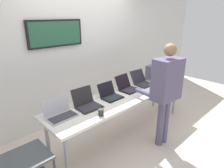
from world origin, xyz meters
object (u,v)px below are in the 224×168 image
object	(u,v)px
equipment_box	(159,73)
laptop_station_2	(110,94)
laptop_station_0	(60,113)
workbench	(124,98)
laptop_station_1	(87,103)
coffee_mug	(101,112)
laptop_station_4	(142,81)
laptop_station_3	(127,87)
person	(166,87)

from	to	relation	value
equipment_box	laptop_station_2	xyz separation A→B (m)	(-1.35, 0.02, -0.10)
equipment_box	laptop_station_0	xyz separation A→B (m)	(-2.25, 0.03, -0.09)
workbench	laptop_station_0	bearing A→B (deg)	174.99
laptop_station_1	workbench	bearing A→B (deg)	-7.30
equipment_box	coffee_mug	size ratio (longest dim) A/B	4.80
laptop_station_2	laptop_station_4	bearing A→B (deg)	2.07
laptop_station_1	laptop_station_2	xyz separation A→B (m)	(0.47, 0.00, -0.01)
laptop_station_3	laptop_station_1	bearing A→B (deg)	-177.58
laptop_station_2	laptop_station_3	distance (m)	0.46
coffee_mug	laptop_station_2	bearing A→B (deg)	34.87
laptop_station_2	laptop_station_4	world-z (taller)	laptop_station_4
laptop_station_2	person	xyz separation A→B (m)	(0.47, -0.71, 0.20)
laptop_station_0	laptop_station_1	distance (m)	0.43
laptop_station_1	laptop_station_4	distance (m)	1.35
laptop_station_4	laptop_station_1	bearing A→B (deg)	-178.50
laptop_station_0	laptop_station_3	size ratio (longest dim) A/B	1.04
laptop_station_2	coffee_mug	bearing A→B (deg)	-145.13
equipment_box	laptop_station_4	size ratio (longest dim) A/B	1.05
workbench	person	xyz separation A→B (m)	(0.23, -0.62, 0.30)
person	laptop_station_2	bearing A→B (deg)	123.14
laptop_station_1	coffee_mug	size ratio (longest dim) A/B	3.85
laptop_station_3	laptop_station_4	bearing A→B (deg)	-0.54
workbench	person	bearing A→B (deg)	-69.28
workbench	person	world-z (taller)	person
workbench	person	distance (m)	0.73
person	equipment_box	bearing A→B (deg)	38.21
person	laptop_station_1	bearing A→B (deg)	142.85
coffee_mug	laptop_station_0	bearing A→B (deg)	139.39
equipment_box	laptop_station_2	world-z (taller)	equipment_box
laptop_station_3	coffee_mug	bearing A→B (deg)	-158.21
workbench	laptop_station_3	bearing A→B (deg)	29.99
laptop_station_3	workbench	bearing A→B (deg)	-150.01
equipment_box	laptop_station_2	bearing A→B (deg)	179.09
equipment_box	coffee_mug	world-z (taller)	equipment_box
laptop_station_0	laptop_station_2	bearing A→B (deg)	-0.35
laptop_station_0	person	xyz separation A→B (m)	(1.37, -0.72, 0.20)
equipment_box	person	size ratio (longest dim) A/B	0.27
laptop_station_1	laptop_station_3	bearing A→B (deg)	2.42
laptop_station_2	laptop_station_0	bearing A→B (deg)	179.65
laptop_station_1	person	bearing A→B (deg)	-37.15
equipment_box	laptop_station_3	xyz separation A→B (m)	(-0.89, 0.06, -0.09)
workbench	laptop_station_3	xyz separation A→B (m)	(0.22, 0.13, 0.11)
laptop_station_2	coffee_mug	xyz separation A→B (m)	(-0.49, -0.34, -0.01)
laptop_station_1	laptop_station_4	world-z (taller)	laptop_station_1
workbench	coffee_mug	distance (m)	0.77
equipment_box	laptop_station_4	xyz separation A→B (m)	(-0.47, 0.05, -0.09)
laptop_station_0	laptop_station_3	xyz separation A→B (m)	(1.36, 0.03, 0.00)
laptop_station_2	laptop_station_1	bearing A→B (deg)	-179.56
equipment_box	laptop_station_1	world-z (taller)	equipment_box
laptop_station_4	workbench	bearing A→B (deg)	-169.01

